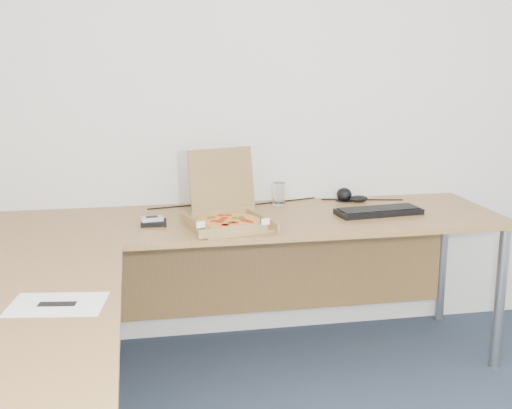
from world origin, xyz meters
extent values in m
cube|color=olive|center=(-0.50, 1.40, 0.71)|extent=(2.50, 0.70, 0.03)
cylinder|color=gray|center=(0.70, 1.70, 0.35)|extent=(0.05, 0.05, 0.70)
cube|color=olive|center=(-0.59, 1.24, 0.73)|extent=(0.32, 0.32, 0.01)
cube|color=olive|center=(-0.59, 1.42, 0.90)|extent=(0.32, 0.06, 0.32)
cylinder|color=#D48E48|center=(-0.59, 1.24, 0.75)|extent=(0.29, 0.29, 0.02)
cylinder|color=#AF2D18|center=(-0.59, 1.24, 0.76)|extent=(0.25, 0.25, 0.00)
cylinder|color=silver|center=(-0.26, 1.65, 0.79)|extent=(0.06, 0.06, 0.11)
cube|color=black|center=(0.17, 1.35, 0.74)|extent=(0.43, 0.19, 0.03)
ellipsoid|color=black|center=(0.16, 1.62, 0.75)|extent=(0.11, 0.08, 0.04)
cube|color=black|center=(-0.91, 1.34, 0.74)|extent=(0.12, 0.10, 0.02)
cube|color=#B2B5BA|center=(-0.92, 1.35, 0.76)|extent=(0.10, 0.06, 0.02)
cube|color=white|center=(-1.24, 0.42, 0.73)|extent=(0.32, 0.25, 0.00)
ellipsoid|color=black|center=(0.10, 1.66, 0.77)|extent=(0.09, 0.09, 0.08)
camera|label=1|loc=(-0.99, -1.60, 1.49)|focal=46.34mm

